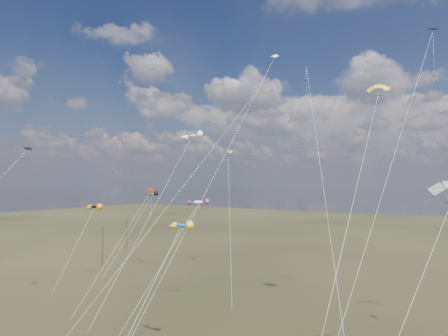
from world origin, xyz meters
The scene contains 14 objects.
utility_pole_near centered at (-38.00, 30.00, 4.09)m, with size 1.40×0.20×8.00m.
utility_pole_far centered at (-46.00, 44.00, 4.09)m, with size 1.40×0.20×8.00m.
diamond_black_high centered at (23.63, 23.09, 29.48)m, with size 7.13×20.83×34.53m.
diamond_navy_tall centered at (6.79, 30.52, 30.55)m, with size 14.54×26.42×35.76m.
diamond_red_low centered at (-14.36, 18.73, 13.42)m, with size 1.33×14.18×16.18m.
diamond_orange_center centered at (0.18, 12.61, 19.39)m, with size 12.19×21.56×29.04m.
parafoil_yellow centered at (18.78, 20.56, 27.66)m, with size 2.51×24.74×28.47m.
parafoil_blue_white centered at (-0.03, 32.06, 37.22)m, with size 2.65×31.38×38.24m.
parafoil_tricolor centered at (-9.78, 34.22, 22.63)m, with size 11.38×15.75×23.31m.
novelty_black_orange centered at (-27.12, 18.98, 12.93)m, with size 3.02×8.58×13.52m.
novelty_orange_black centered at (-24.51, 30.43, 14.81)m, with size 5.73×9.20×15.40m.
novelty_white_purple centered at (-2.37, 15.53, 14.50)m, with size 4.61×11.36×14.99m.
novelty_redwhite_stripe centered at (-9.78, 23.55, 24.31)m, with size 3.71×20.25×25.02m.
novelty_blue_yellow centered at (5.45, 2.52, 13.17)m, with size 2.20×11.26×13.70m.
Camera 1 is at (28.66, -25.57, 17.18)m, focal length 32.00 mm.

